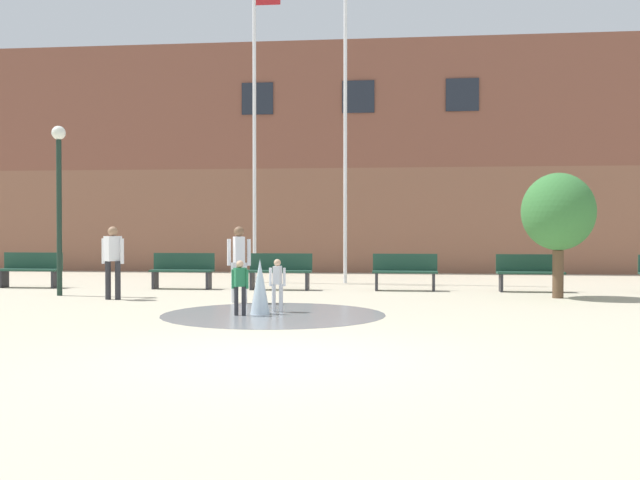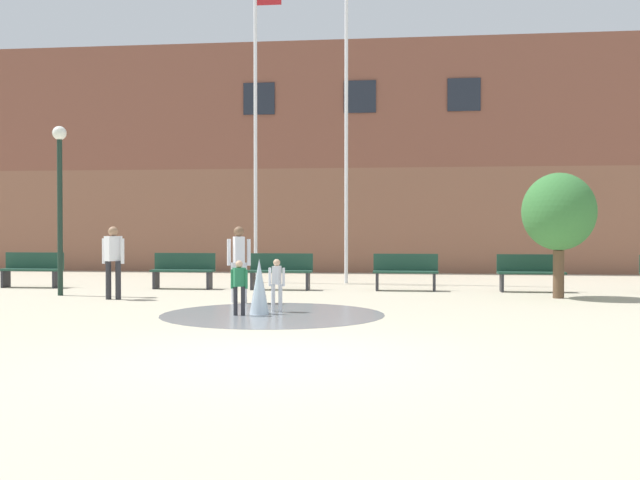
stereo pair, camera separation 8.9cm
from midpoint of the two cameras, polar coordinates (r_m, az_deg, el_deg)
name	(u,v)px [view 2 (the right image)]	position (r m, az deg, el deg)	size (l,w,h in m)	color
ground_plane	(272,358)	(9.15, -3.41, -8.96)	(100.00, 100.00, 0.00)	#BCB299
library_building	(365,163)	(28.75, 3.53, 5.85)	(36.00, 6.05, 8.00)	brown
splash_fountain	(266,300)	(13.59, -3.95, -4.61)	(4.04, 4.04, 1.01)	gray
park_bench_left_of_flagpoles	(32,269)	(20.87, -20.96, -2.08)	(1.60, 0.44, 0.91)	#28282D
park_bench_under_left_flagpole	(183,270)	(19.39, -10.24, -2.26)	(1.60, 0.44, 0.91)	#28282D
park_bench_center	(281,271)	(18.83, -2.88, -2.35)	(1.60, 0.44, 0.91)	#28282D
park_bench_under_right_flagpole	(406,271)	(18.66, 6.67, -2.38)	(1.60, 0.44, 0.91)	#28282D
park_bench_near_trashcan	(531,272)	(18.89, 15.90, -2.37)	(1.60, 0.44, 0.91)	#28282D
child_with_pink_shirt	(277,281)	(13.89, -3.13, -3.14)	(0.31, 0.22, 0.99)	silver
teen_by_trashcan	(113,257)	(16.85, -15.34, -1.23)	(0.50, 0.39, 1.59)	#28282D
child_in_fountain	(239,283)	(13.39, -5.99, -3.30)	(0.31, 0.22, 0.99)	#28282D
adult_in_red	(239,258)	(15.58, -6.04, -1.38)	(0.50, 0.39, 1.59)	silver
flagpole_left	(256,120)	(21.54, -4.75, 9.07)	(0.80, 0.10, 8.70)	silver
flagpole_right	(347,114)	(21.20, 2.21, 9.57)	(0.80, 0.10, 8.96)	silver
lamp_post_left_lane	(60,185)	(18.21, -19.08, 3.99)	(0.32, 0.32, 3.90)	#192D23
street_tree_near_building	(559,212)	(17.38, 17.88, 2.01)	(1.62, 1.62, 2.78)	brown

